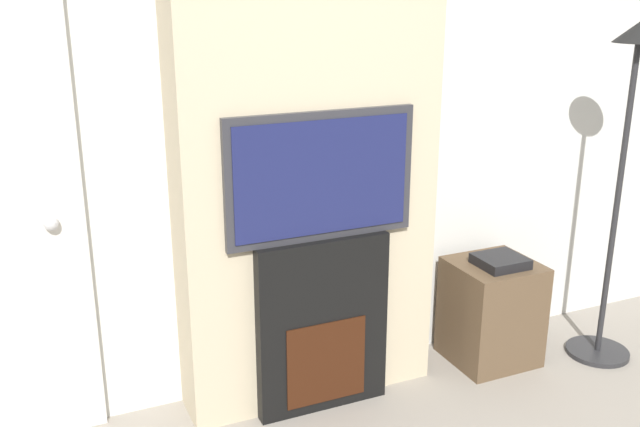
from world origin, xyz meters
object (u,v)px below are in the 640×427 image
Objects in this scene: fireplace at (320,324)px; television at (320,176)px; floor_lamp at (624,151)px; media_stand at (491,310)px.

television is at bearing -90.00° from fireplace.
television is at bearing 173.66° from floor_lamp.
media_stand is at bearing 1.44° from fireplace.
television is (0.00, -0.00, 0.70)m from fireplace.
fireplace is 0.99m from media_stand.
floor_lamp is 1.03m from media_stand.
fireplace is at bearing 90.00° from television.
television is 1.56m from floor_lamp.
television is 1.46× the size of media_stand.
television is 1.29m from media_stand.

